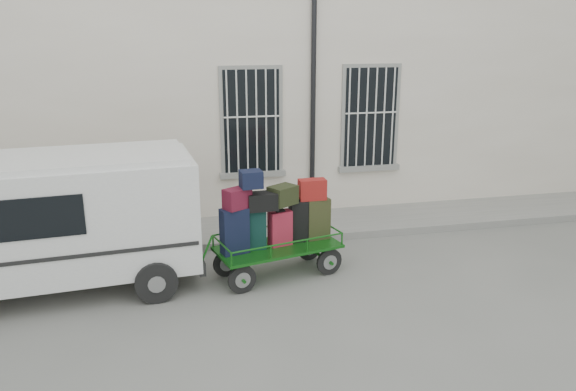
# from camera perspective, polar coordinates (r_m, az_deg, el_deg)

# --- Properties ---
(ground) EXTENTS (80.00, 80.00, 0.00)m
(ground) POSITION_cam_1_polar(r_m,az_deg,el_deg) (10.08, 1.47, -7.79)
(ground) COLOR slate
(ground) RESTS_ON ground
(building) EXTENTS (24.00, 5.15, 6.00)m
(building) POSITION_cam_1_polar(r_m,az_deg,el_deg) (14.63, -3.78, 11.98)
(building) COLOR beige
(building) RESTS_ON ground
(sidewalk) EXTENTS (24.00, 1.70, 0.15)m
(sidewalk) POSITION_cam_1_polar(r_m,az_deg,el_deg) (12.04, -1.07, -3.26)
(sidewalk) COLOR gray
(sidewalk) RESTS_ON ground
(luggage_cart) EXTENTS (2.55, 1.44, 1.95)m
(luggage_cart) POSITION_cam_1_polar(r_m,az_deg,el_deg) (9.62, -1.31, -2.98)
(luggage_cart) COLOR black
(luggage_cart) RESTS_ON ground
(van) EXTENTS (4.63, 2.36, 2.25)m
(van) POSITION_cam_1_polar(r_m,az_deg,el_deg) (9.72, -22.60, -1.90)
(van) COLOR silver
(van) RESTS_ON ground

